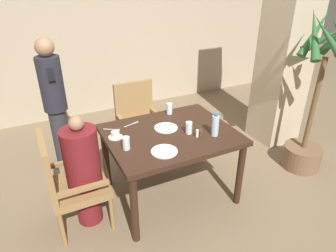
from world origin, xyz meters
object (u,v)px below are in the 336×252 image
(plate_main_left, at_px, (166,128))
(glass_tall_mid, at_px, (189,128))
(diner_in_left_chair, at_px, (84,171))
(standing_host, at_px, (55,101))
(chair_left_side, at_px, (68,181))
(potted_palm, at_px, (312,112))
(glass_tall_near, at_px, (126,143))
(glass_tall_far, at_px, (169,109))
(water_bottle, at_px, (215,125))
(chair_far_side, at_px, (138,119))
(plate_main_right, at_px, (164,151))
(teacup_with_saucer, at_px, (115,135))

(plate_main_left, relative_size, glass_tall_mid, 1.96)
(diner_in_left_chair, height_order, standing_host, standing_host)
(chair_left_side, height_order, potted_palm, potted_palm)
(diner_in_left_chair, bearing_deg, glass_tall_near, -14.97)
(standing_host, height_order, glass_tall_near, standing_host)
(plate_main_left, xyz_separation_m, glass_tall_mid, (0.16, -0.19, 0.06))
(plate_main_left, bearing_deg, glass_tall_far, 57.54)
(standing_host, distance_m, plate_main_left, 1.41)
(water_bottle, bearing_deg, chair_far_side, 107.66)
(potted_palm, bearing_deg, glass_tall_far, 156.31)
(water_bottle, xyz_separation_m, glass_tall_mid, (-0.21, 0.15, -0.05))
(chair_left_side, relative_size, glass_tall_near, 7.92)
(glass_tall_near, bearing_deg, chair_left_side, 169.05)
(chair_far_side, xyz_separation_m, plate_main_left, (-0.00, -0.81, 0.26))
(plate_main_left, height_order, water_bottle, water_bottle)
(plate_main_right, relative_size, glass_tall_mid, 1.96)
(potted_palm, bearing_deg, plate_main_left, 168.15)
(potted_palm, relative_size, plate_main_right, 7.96)
(glass_tall_near, height_order, glass_tall_mid, same)
(glass_tall_far, bearing_deg, glass_tall_near, -143.47)
(glass_tall_near, height_order, glass_tall_far, same)
(water_bottle, bearing_deg, glass_tall_far, 105.05)
(teacup_with_saucer, height_order, glass_tall_near, glass_tall_near)
(plate_main_left, xyz_separation_m, glass_tall_far, (0.19, 0.31, 0.06))
(standing_host, relative_size, water_bottle, 6.80)
(potted_palm, distance_m, glass_tall_mid, 1.56)
(glass_tall_far, bearing_deg, potted_palm, -23.69)
(chair_far_side, relative_size, standing_host, 0.61)
(plate_main_left, bearing_deg, chair_left_side, -174.50)
(diner_in_left_chair, relative_size, glass_tall_near, 9.25)
(potted_palm, bearing_deg, plate_main_right, -178.82)
(chair_left_side, relative_size, glass_tall_far, 7.92)
(plate_main_right, relative_size, water_bottle, 1.03)
(plate_main_left, relative_size, glass_tall_near, 1.96)
(diner_in_left_chair, height_order, plate_main_right, diner_in_left_chair)
(chair_left_side, bearing_deg, standing_host, 85.36)
(potted_palm, height_order, plate_main_left, potted_palm)
(chair_left_side, bearing_deg, glass_tall_far, 18.31)
(plate_main_left, distance_m, glass_tall_near, 0.54)
(glass_tall_far, bearing_deg, chair_far_side, 110.89)
(teacup_with_saucer, bearing_deg, potted_palm, -10.29)
(chair_far_side, bearing_deg, plate_main_left, -90.17)
(diner_in_left_chair, height_order, teacup_with_saucer, diner_in_left_chair)
(chair_left_side, distance_m, plate_main_left, 1.07)
(chair_far_side, relative_size, glass_tall_near, 7.92)
(plate_main_right, height_order, teacup_with_saucer, teacup_with_saucer)
(standing_host, distance_m, water_bottle, 1.90)
(standing_host, distance_m, plate_main_right, 1.62)
(glass_tall_mid, bearing_deg, water_bottle, -35.44)
(chair_far_side, height_order, teacup_with_saucer, chair_far_side)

